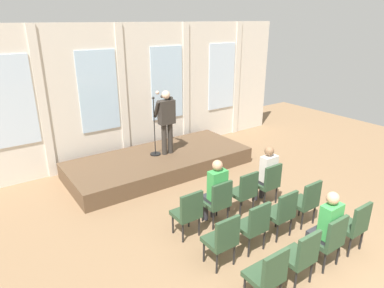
% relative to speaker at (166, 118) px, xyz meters
% --- Properties ---
extents(rear_partition, '(10.32, 0.14, 3.71)m').
position_rel_speaker_xyz_m(rear_partition, '(-0.21, 1.30, 0.47)').
color(rear_partition, silver).
rests_on(rear_partition, ground).
extents(stage_platform, '(4.73, 2.03, 0.42)m').
position_rel_speaker_xyz_m(stage_platform, '(-0.24, -0.00, -1.19)').
color(stage_platform, brown).
rests_on(stage_platform, ground).
extents(speaker, '(0.52, 0.69, 1.69)m').
position_rel_speaker_xyz_m(speaker, '(0.00, 0.00, 0.00)').
color(speaker, '#332D28').
rests_on(speaker, stage_platform).
extents(mic_stand, '(0.28, 0.28, 1.55)m').
position_rel_speaker_xyz_m(mic_stand, '(-0.30, 0.10, -0.64)').
color(mic_stand, black).
rests_on(mic_stand, stage_platform).
extents(chair_r0_c0, '(0.46, 0.44, 0.94)m').
position_rel_speaker_xyz_m(chair_r0_c0, '(-1.28, -2.87, -0.86)').
color(chair_r0_c0, black).
rests_on(chair_r0_c0, ground).
extents(chair_r0_c1, '(0.46, 0.44, 0.94)m').
position_rel_speaker_xyz_m(chair_r0_c1, '(-0.59, -2.87, -0.86)').
color(chair_r0_c1, black).
rests_on(chair_r0_c1, ground).
extents(audience_r0_c1, '(0.36, 0.39, 1.35)m').
position_rel_speaker_xyz_m(audience_r0_c1, '(-0.59, -2.79, -0.65)').
color(audience_r0_c1, '#2D2D33').
rests_on(audience_r0_c1, ground).
extents(chair_r0_c2, '(0.46, 0.44, 0.94)m').
position_rel_speaker_xyz_m(chair_r0_c2, '(0.10, -2.87, -0.86)').
color(chair_r0_c2, black).
rests_on(chair_r0_c2, ground).
extents(chair_r0_c3, '(0.46, 0.44, 0.94)m').
position_rel_speaker_xyz_m(chair_r0_c3, '(0.80, -2.87, -0.86)').
color(chair_r0_c3, black).
rests_on(chair_r0_c3, ground).
extents(audience_r0_c3, '(0.36, 0.39, 1.32)m').
position_rel_speaker_xyz_m(audience_r0_c3, '(0.80, -2.79, -0.67)').
color(audience_r0_c3, '#2D2D33').
rests_on(audience_r0_c3, ground).
extents(chair_r1_c0, '(0.46, 0.44, 0.94)m').
position_rel_speaker_xyz_m(chair_r1_c0, '(-1.28, -3.84, -0.86)').
color(chair_r1_c0, black).
rests_on(chair_r1_c0, ground).
extents(chair_r1_c1, '(0.46, 0.44, 0.94)m').
position_rel_speaker_xyz_m(chair_r1_c1, '(-0.59, -3.84, -0.86)').
color(chair_r1_c1, black).
rests_on(chair_r1_c1, ground).
extents(chair_r1_c2, '(0.46, 0.44, 0.94)m').
position_rel_speaker_xyz_m(chair_r1_c2, '(0.10, -3.84, -0.86)').
color(chair_r1_c2, black).
rests_on(chair_r1_c2, ground).
extents(chair_r1_c3, '(0.46, 0.44, 0.94)m').
position_rel_speaker_xyz_m(chair_r1_c3, '(0.80, -3.84, -0.86)').
color(chair_r1_c3, black).
rests_on(chair_r1_c3, ground).
extents(chair_r2_c0, '(0.46, 0.44, 0.94)m').
position_rel_speaker_xyz_m(chair_r2_c0, '(-1.28, -4.81, -0.86)').
color(chair_r2_c0, black).
rests_on(chair_r2_c0, ground).
extents(chair_r2_c1, '(0.46, 0.44, 0.94)m').
position_rel_speaker_xyz_m(chair_r2_c1, '(-0.59, -4.81, -0.86)').
color(chair_r2_c1, black).
rests_on(chair_r2_c1, ground).
extents(chair_r2_c2, '(0.46, 0.44, 0.94)m').
position_rel_speaker_xyz_m(chair_r2_c2, '(0.10, -4.81, -0.86)').
color(chair_r2_c2, black).
rests_on(chair_r2_c2, ground).
extents(audience_r2_c2, '(0.36, 0.39, 1.33)m').
position_rel_speaker_xyz_m(audience_r2_c2, '(0.10, -4.73, -0.66)').
color(audience_r2_c2, '#2D2D33').
rests_on(audience_r2_c2, ground).
extents(chair_r2_c3, '(0.46, 0.44, 0.94)m').
position_rel_speaker_xyz_m(chair_r2_c3, '(0.80, -4.81, -0.86)').
color(chair_r2_c3, black).
rests_on(chair_r2_c3, ground).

